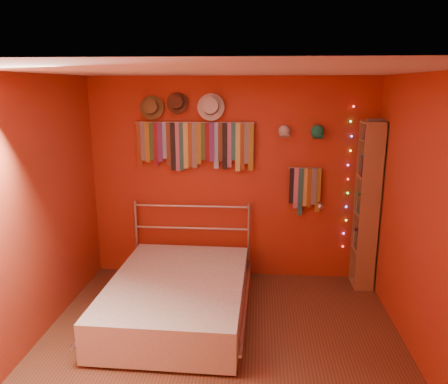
% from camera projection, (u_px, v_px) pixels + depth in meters
% --- Properties ---
extents(ground, '(3.50, 3.50, 0.00)m').
position_uv_depth(ground, '(219.00, 352.00, 4.01)').
color(ground, '#572F1D').
rests_on(ground, ground).
extents(back_wall, '(3.50, 0.02, 2.50)m').
position_uv_depth(back_wall, '(231.00, 180.00, 5.41)').
color(back_wall, maroon).
rests_on(back_wall, ground).
extents(right_wall, '(0.02, 3.50, 2.50)m').
position_uv_depth(right_wall, '(430.00, 228.00, 3.58)').
color(right_wall, maroon).
rests_on(right_wall, ground).
extents(left_wall, '(0.02, 3.50, 2.50)m').
position_uv_depth(left_wall, '(21.00, 218.00, 3.85)').
color(left_wall, maroon).
rests_on(left_wall, ground).
extents(ceiling, '(3.50, 3.50, 0.02)m').
position_uv_depth(ceiling, '(218.00, 71.00, 3.42)').
color(ceiling, white).
rests_on(ceiling, back_wall).
extents(tie_rack, '(1.45, 0.03, 0.60)m').
position_uv_depth(tie_rack, '(195.00, 144.00, 5.27)').
color(tie_rack, '#BCBCC1').
rests_on(tie_rack, back_wall).
extents(small_tie_rack, '(0.40, 0.03, 0.59)m').
position_uv_depth(small_tie_rack, '(305.00, 188.00, 5.29)').
color(small_tie_rack, '#BCBCC1').
rests_on(small_tie_rack, back_wall).
extents(fedora_olive, '(0.29, 0.16, 0.29)m').
position_uv_depth(fedora_olive, '(151.00, 107.00, 5.18)').
color(fedora_olive, brown).
rests_on(fedora_olive, back_wall).
extents(fedora_brown, '(0.26, 0.14, 0.25)m').
position_uv_depth(fedora_brown, '(177.00, 103.00, 5.15)').
color(fedora_brown, '#49291A').
rests_on(fedora_brown, back_wall).
extents(fedora_white, '(0.32, 0.18, 0.32)m').
position_uv_depth(fedora_white, '(211.00, 106.00, 5.12)').
color(fedora_white, silver).
rests_on(fedora_white, back_wall).
extents(cap_white, '(0.16, 0.20, 0.16)m').
position_uv_depth(cap_white, '(284.00, 131.00, 5.16)').
color(cap_white, beige).
rests_on(cap_white, back_wall).
extents(cap_green, '(0.17, 0.21, 0.17)m').
position_uv_depth(cap_green, '(317.00, 132.00, 5.14)').
color(cap_green, '#1C7E5D').
rests_on(cap_green, back_wall).
extents(fairy_lights, '(0.05, 0.02, 1.75)m').
position_uv_depth(fairy_lights, '(348.00, 179.00, 5.25)').
color(fairy_lights, '#FF3333').
rests_on(fairy_lights, back_wall).
extents(reading_lamp, '(0.07, 0.32, 0.09)m').
position_uv_depth(reading_lamp, '(320.00, 206.00, 5.15)').
color(reading_lamp, '#BCBCC1').
rests_on(reading_lamp, back_wall).
extents(bookshelf, '(0.25, 0.34, 2.00)m').
position_uv_depth(bookshelf, '(371.00, 205.00, 5.12)').
color(bookshelf, olive).
rests_on(bookshelf, ground).
extents(bed, '(1.51, 2.03, 0.98)m').
position_uv_depth(bed, '(178.00, 296.00, 4.61)').
color(bed, '#BCBCC1').
rests_on(bed, ground).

